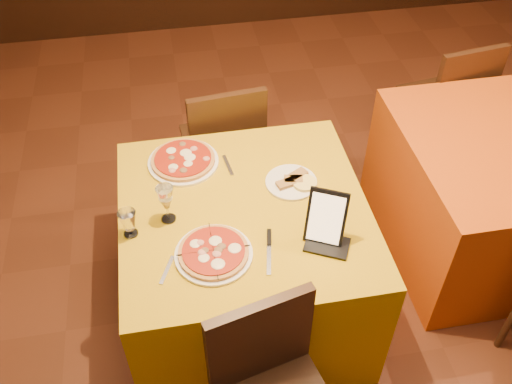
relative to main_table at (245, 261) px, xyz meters
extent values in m
cube|color=#5E2D19|center=(0.18, -0.43, -0.38)|extent=(6.00, 7.00, 0.01)
cube|color=#C2990C|center=(0.00, 0.00, 0.00)|extent=(1.10, 1.10, 0.75)
cube|color=#BC480C|center=(1.43, 0.23, 0.00)|extent=(1.10, 1.10, 0.75)
cylinder|color=white|center=(-0.17, -0.24, 0.38)|extent=(0.32, 0.32, 0.01)
cylinder|color=#AD4C23|center=(-0.17, -0.24, 0.40)|extent=(0.29, 0.29, 0.02)
cylinder|color=white|center=(-0.24, 0.35, 0.38)|extent=(0.34, 0.34, 0.01)
cylinder|color=#AD4C23|center=(-0.24, 0.35, 0.40)|extent=(0.31, 0.31, 0.02)
cylinder|color=white|center=(0.24, 0.12, 0.38)|extent=(0.24, 0.24, 0.01)
cylinder|color=olive|center=(0.24, 0.12, 0.40)|extent=(0.15, 0.15, 0.02)
cube|color=black|center=(0.30, -0.23, 0.49)|extent=(0.19, 0.16, 0.23)
cube|color=silver|center=(0.06, -0.28, 0.38)|extent=(0.06, 0.22, 0.01)
cube|color=silver|center=(-0.36, -0.29, 0.38)|extent=(0.07, 0.14, 0.01)
cube|color=silver|center=(-0.03, 0.29, 0.38)|extent=(0.04, 0.15, 0.01)
camera|label=1|loc=(-0.26, -1.73, 2.19)|focal=40.00mm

